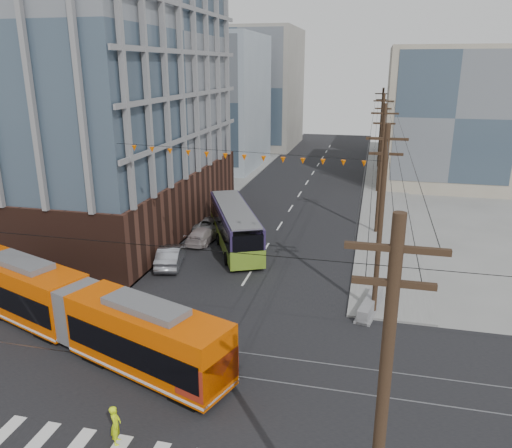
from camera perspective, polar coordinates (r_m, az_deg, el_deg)
The scene contains 15 objects.
ground at distance 22.85m, azimuth -10.44°, elevation -20.14°, with size 160.00×160.00×0.00m, color slate.
office_building at distance 49.40m, azimuth -24.92°, elevation 16.59°, with size 30.00×25.00×28.60m, color #381E16.
bg_bldg_nw_near at distance 72.88m, azimuth -6.78°, elevation 13.71°, with size 18.00×16.00×18.00m, color #8C99A5.
bg_bldg_ne_near at distance 65.10m, azimuth 20.94°, elevation 11.35°, with size 14.00×14.00×16.00m, color gray.
bg_bldg_nw_far at distance 91.08m, azimuth -0.52°, elevation 15.23°, with size 16.00×18.00×20.00m, color gray.
bg_bldg_ne_far at distance 85.21m, azimuth 20.65°, elevation 11.94°, with size 16.00×16.00×14.00m, color #8C99A5.
utility_pole_near at distance 13.33m, azimuth 13.99°, elevation -22.04°, with size 0.30×0.30×11.00m, color black.
utility_pole_far at distance 72.81m, azimuth 14.05°, elevation 10.55°, with size 0.30×0.30×11.00m, color black.
streetcar at distance 27.58m, azimuth -19.46°, elevation -9.54°, with size 18.22×2.56×3.51m, color #D14900, non-canonical shape.
city_bus at distance 39.83m, azimuth -2.45°, elevation -0.24°, with size 2.53×11.68×3.31m, color #271D42, non-canonical shape.
parked_car_silver at distance 36.68m, azimuth -9.72°, elevation -3.58°, with size 1.61×4.62×1.52m, color gray.
parked_car_white at distance 41.08m, azimuth -6.08°, elevation -1.26°, with size 1.77×4.36×1.26m, color #B3A6A6.
parked_car_grey at distance 43.84m, azimuth -5.02°, elevation -0.01°, with size 2.09×4.54×1.26m, color slate.
pedestrian at distance 21.19m, azimuth -15.75°, elevation -21.22°, with size 0.60×0.39×1.65m, color #D9FF11.
jersey_barrier at distance 30.69m, azimuth 12.94°, elevation -8.88°, with size 0.92×4.10×0.82m, color gray.
Camera 1 is at (7.89, -16.32, 13.91)m, focal length 35.00 mm.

